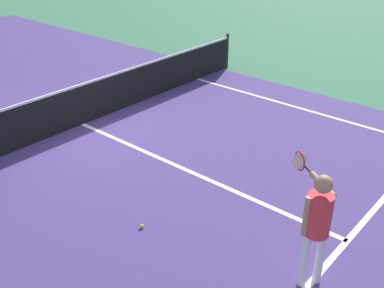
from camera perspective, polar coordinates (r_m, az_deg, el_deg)
The scene contains 7 objects.
ground_plane at distance 10.94m, azimuth -13.34°, elevation 2.39°, with size 60.00×60.00×0.00m, color #38724C.
court_surface_inbounds at distance 10.94m, azimuth -13.34°, elevation 2.40°, with size 10.62×24.40×0.00m, color #4C387A.
line_service_near at distance 7.46m, azimuth 18.58°, elevation -11.25°, with size 8.22×0.10×0.01m, color white.
line_center_service at distance 8.80m, azimuth -0.63°, elevation -3.24°, with size 0.10×6.40×0.01m, color white.
net at distance 10.75m, azimuth -13.62°, elevation 4.77°, with size 11.13×0.09×1.07m.
player_near at distance 6.00m, azimuth 15.18°, elevation -8.82°, with size 0.94×0.94×1.66m.
tennis_ball_mid_court at distance 7.36m, azimuth -6.21°, elevation -10.05°, with size 0.07×0.07×0.07m, color #CCE033.
Camera 1 is at (-5.68, -8.21, 4.48)m, focal length 43.25 mm.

